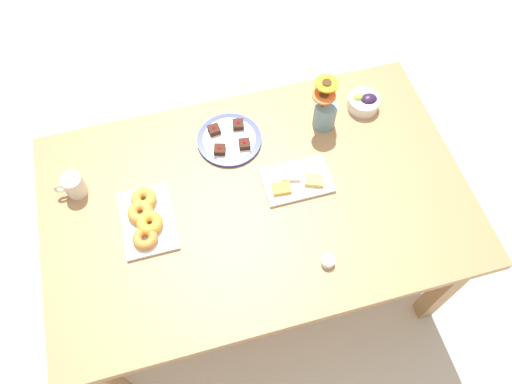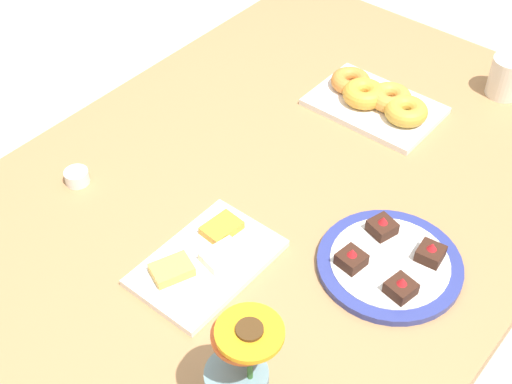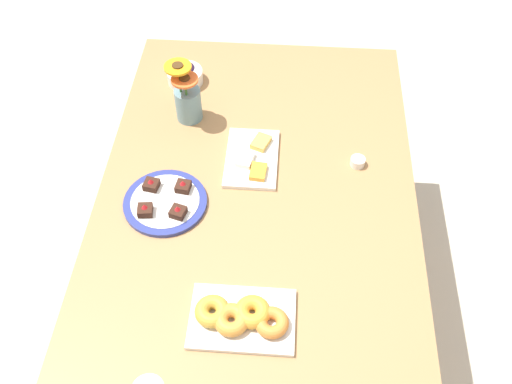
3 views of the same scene
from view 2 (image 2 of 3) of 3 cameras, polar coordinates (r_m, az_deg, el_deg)
name	(u,v)px [view 2 (image 2 of 3)]	position (r m, az deg, el deg)	size (l,w,h in m)	color
dining_table	(256,237)	(1.44, 0.00, -3.60)	(1.60, 1.00, 0.74)	#A87A4C
coffee_mug	(507,76)	(1.73, 19.44, 8.75)	(0.11, 0.08, 0.09)	silver
cheese_platter	(206,260)	(1.27, -4.01, -5.45)	(0.26, 0.17, 0.03)	white
croissant_platter	(377,100)	(1.62, 9.66, 7.27)	(0.19, 0.28, 0.05)	white
jam_cup_honey	(77,176)	(1.46, -14.15, 1.22)	(0.05, 0.05, 0.03)	white
dessert_plate	(390,263)	(1.29, 10.65, -5.61)	(0.26, 0.26, 0.05)	navy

